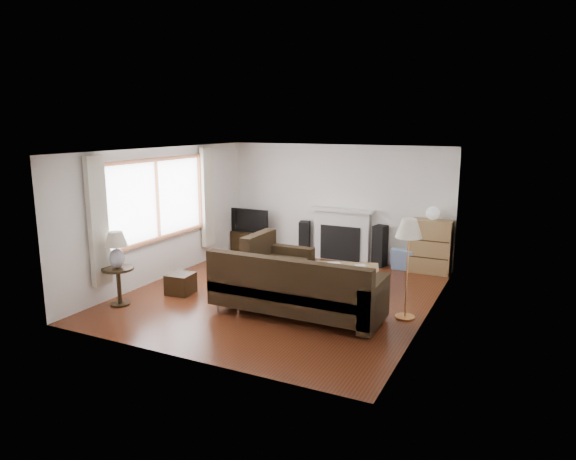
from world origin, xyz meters
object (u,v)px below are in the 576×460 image
at_px(coffee_table, 346,278).
at_px(floor_lamp, 407,269).
at_px(tv_stand, 252,241).
at_px(bookshelf, 431,246).
at_px(sectional_sofa, 297,286).
at_px(side_table, 119,286).

bearing_deg(coffee_table, floor_lamp, -52.80).
height_order(tv_stand, floor_lamp, floor_lamp).
bearing_deg(coffee_table, tv_stand, 131.88).
bearing_deg(tv_stand, bookshelf, 0.42).
height_order(sectional_sofa, coffee_table, sectional_sofa).
bearing_deg(floor_lamp, tv_stand, 147.99).
relative_size(floor_lamp, side_table, 2.44).
bearing_deg(coffee_table, sectional_sofa, -117.73).
xyz_separation_m(bookshelf, sectional_sofa, (-1.41, -3.28, -0.07)).
bearing_deg(tv_stand, floor_lamp, -32.01).
bearing_deg(sectional_sofa, floor_lamp, 21.67).
bearing_deg(bookshelf, floor_lamp, -87.08).
xyz_separation_m(tv_stand, sectional_sofa, (2.66, -3.25, 0.23)).
xyz_separation_m(coffee_table, side_table, (-3.09, -2.38, 0.10)).
bearing_deg(sectional_sofa, tv_stand, 129.35).
height_order(bookshelf, sectional_sofa, bookshelf).
bearing_deg(sectional_sofa, coffee_table, 79.85).
relative_size(bookshelf, coffee_table, 0.96).
height_order(tv_stand, bookshelf, bookshelf).
relative_size(bookshelf, side_table, 1.69).
bearing_deg(floor_lamp, coffee_table, 144.78).
xyz_separation_m(floor_lamp, side_table, (-4.36, -1.48, -0.46)).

